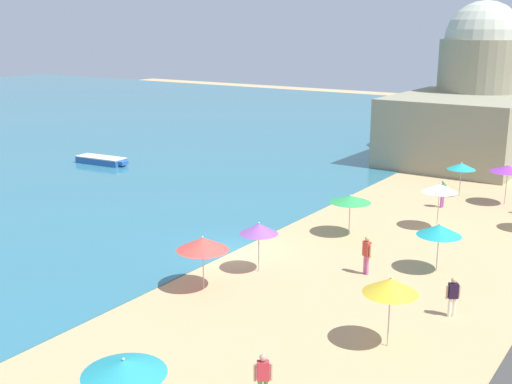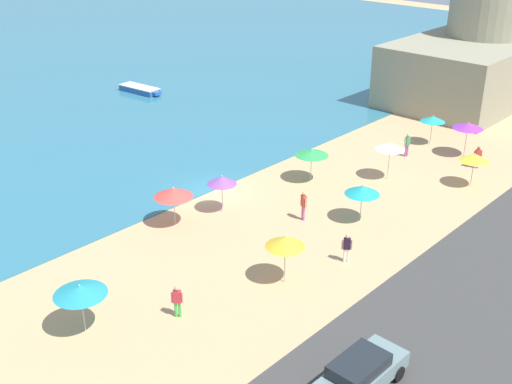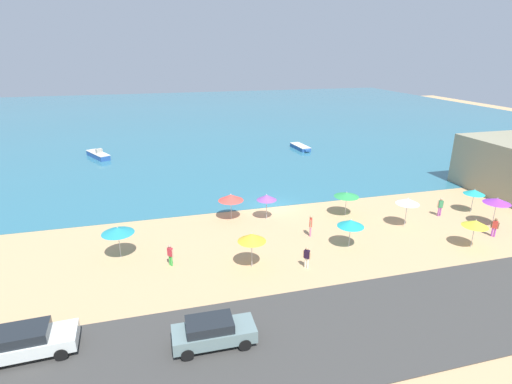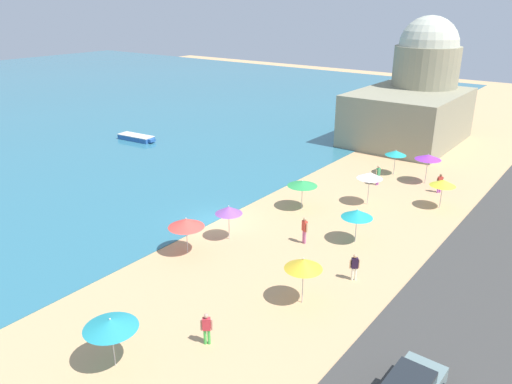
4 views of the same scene
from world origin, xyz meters
The scene contains 20 objects.
ground_plane centered at (0.00, 0.00, 0.00)m, with size 160.00×160.00×0.00m, color tan.
coastal_road centered at (0.00, -18.00, 0.03)m, with size 80.00×8.00×0.06m, color #3C3B39.
beach_umbrella_0 centered at (16.87, -9.10, 2.33)m, with size 2.18×2.18×2.62m.
beach_umbrella_1 centered at (-4.51, -1.73, 2.06)m, with size 2.25×2.25×2.40m.
beach_umbrella_2 centered at (-4.83, -10.31, 2.28)m, with size 1.97×1.97×2.63m.
beach_umbrella_3 centered at (-13.75, -6.44, 2.14)m, with size 2.32×2.32×2.42m.
beach_umbrella_4 centered at (12.17, -11.88, 2.02)m, with size 1.91×1.91×2.33m.
beach_umbrella_5 centered at (17.42, -6.05, 2.02)m, with size 1.86×1.86×2.30m.
beach_umbrella_6 centered at (-1.46, -2.55, 2.07)m, with size 1.78×1.78×2.38m.
beach_umbrella_7 centered at (9.53, -7.21, 2.34)m, with size 1.96×1.96×2.64m.
beach_umbrella_8 centered at (5.75, -3.62, 2.01)m, with size 2.25×2.25×2.27m.
beach_umbrella_9 centered at (3.15, -9.35, 2.00)m, with size 2.04×2.04×2.33m.
bather_0 centered at (1.00, -6.79, 1.02)m, with size 0.35×0.53×1.81m.
bather_1 centered at (15.32, -10.78, 0.90)m, with size 0.42×0.44×1.61m.
bather_2 centered at (-10.29, -8.62, 0.91)m, with size 0.40×0.47×1.62m.
bather_3 centered at (-1.20, -11.43, 0.91)m, with size 0.39×0.47×1.62m.
bather_4 centered at (13.97, -6.01, 0.98)m, with size 0.56×0.30×1.74m.
parked_car_1 centered at (-8.72, -17.39, 0.86)m, with size 4.25×1.84×1.52m.
skiff_nearshore centered at (11.04, 21.38, 0.34)m, with size 1.89×4.79×0.58m.
harbor_fortress centered at (30.85, -2.60, 4.72)m, with size 14.58×10.33×13.16m.
Camera 2 is at (-25.53, -27.47, 17.42)m, focal length 45.00 mm.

